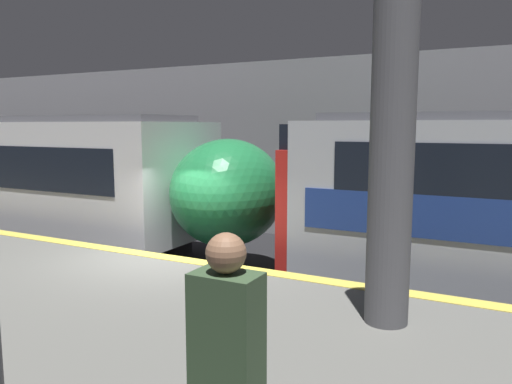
{
  "coord_description": "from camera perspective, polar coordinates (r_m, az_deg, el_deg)",
  "views": [
    {
      "loc": [
        5.37,
        -6.95,
        3.35
      ],
      "look_at": [
        1.26,
        1.01,
        2.16
      ],
      "focal_mm": 35.0,
      "sensor_mm": 36.0,
      "label": 1
    }
  ],
  "objects": [
    {
      "name": "ground_plane",
      "position": [
        9.4,
        -9.96,
        -13.4
      ],
      "size": [
        120.0,
        120.0,
        0.0
      ],
      "primitive_type": "plane",
      "color": "black"
    },
    {
      "name": "platform",
      "position": [
        7.42,
        -23.12,
        -15.35
      ],
      "size": [
        40.0,
        5.35,
        1.08
      ],
      "color": "slate",
      "rests_on": "ground"
    },
    {
      "name": "station_rear_barrier",
      "position": [
        14.88,
        6.16,
        4.83
      ],
      "size": [
        50.0,
        0.15,
        5.28
      ],
      "color": "#939399",
      "rests_on": "ground"
    },
    {
      "name": "support_pillar_near",
      "position": [
        5.81,
        15.2,
        2.84
      ],
      "size": [
        0.5,
        0.5,
        3.65
      ],
      "color": "#56565B",
      "rests_on": "platform"
    },
    {
      "name": "person_waiting",
      "position": [
        2.98,
        -3.34,
        -19.98
      ],
      "size": [
        0.38,
        0.24,
        1.71
      ],
      "color": "black",
      "rests_on": "platform"
    }
  ]
}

